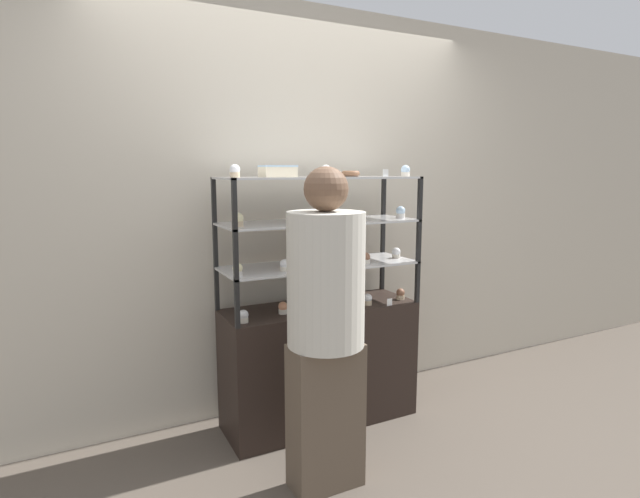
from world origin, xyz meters
name	(u,v)px	position (x,y,z in m)	size (l,w,h in m)	color
ground_plane	(320,419)	(0.00, 0.00, 0.00)	(20.00, 20.00, 0.00)	brown
back_wall	(296,211)	(0.00, 0.35, 1.30)	(8.00, 0.05, 2.60)	beige
display_base	(320,364)	(0.00, 0.00, 0.37)	(1.19, 0.42, 0.74)	black
display_riser_lower	(320,267)	(0.00, 0.00, 0.99)	(1.19, 0.42, 0.26)	black
display_riser_middle	(320,224)	(0.00, 0.00, 1.25)	(1.19, 0.42, 0.26)	black
display_riser_upper	(320,180)	(0.00, 0.00, 1.51)	(1.19, 0.42, 0.26)	black
layer_cake_centerpiece	(322,254)	(0.00, -0.01, 1.07)	(0.19, 0.19, 0.12)	#C66660
sheet_cake_frosted	(278,171)	(-0.28, -0.03, 1.56)	(0.19, 0.13, 0.07)	beige
cupcake_0	(243,316)	(-0.52, -0.11, 0.78)	(0.05, 0.05, 0.07)	beige
cupcake_1	(283,308)	(-0.27, -0.05, 0.78)	(0.05, 0.05, 0.07)	beige
cupcake_2	(326,303)	(0.00, -0.07, 0.78)	(0.05, 0.05, 0.07)	#CCB28C
cupcake_3	(368,299)	(0.27, -0.11, 0.78)	(0.05, 0.05, 0.07)	#CCB28C
cupcake_4	(400,294)	(0.53, -0.09, 0.78)	(0.05, 0.05, 0.07)	#CCB28C
price_tag_0	(390,302)	(0.38, -0.19, 0.77)	(0.04, 0.00, 0.04)	white
cupcake_5	(238,270)	(-0.55, -0.10, 1.04)	(0.05, 0.05, 0.07)	white
cupcake_6	(285,265)	(-0.27, -0.10, 1.04)	(0.05, 0.05, 0.07)	beige
cupcake_7	(366,258)	(0.26, -0.11, 1.04)	(0.05, 0.05, 0.07)	beige
cupcake_8	(396,253)	(0.53, -0.04, 1.04)	(0.05, 0.05, 0.07)	beige
price_tag_1	(307,268)	(-0.17, -0.19, 1.03)	(0.04, 0.00, 0.04)	white
cupcake_9	(238,220)	(-0.53, -0.07, 1.30)	(0.06, 0.06, 0.07)	#CCB28C
cupcake_10	(324,216)	(-0.01, -0.08, 1.30)	(0.06, 0.06, 0.07)	white
cupcake_11	(401,212)	(0.54, -0.06, 1.30)	(0.06, 0.06, 0.07)	white
price_tag_2	(315,221)	(-0.13, -0.19, 1.29)	(0.04, 0.00, 0.04)	white
cupcake_12	(235,171)	(-0.54, -0.07, 1.56)	(0.05, 0.05, 0.07)	#CCB28C
cupcake_13	(326,171)	(0.00, -0.07, 1.56)	(0.05, 0.05, 0.07)	#CCB28C
cupcake_14	(405,171)	(0.53, -0.11, 1.56)	(0.05, 0.05, 0.07)	beige
price_tag_3	(386,173)	(0.33, -0.19, 1.55)	(0.04, 0.00, 0.04)	white
donut_glazed	(350,174)	(0.24, 0.05, 1.54)	(0.12, 0.12, 0.04)	brown
customer_figure	(326,322)	(-0.27, -0.60, 0.85)	(0.37, 0.37, 1.58)	brown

